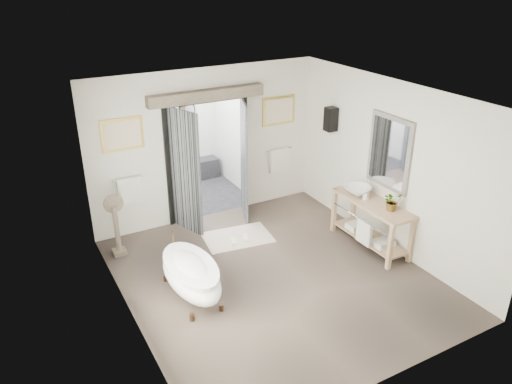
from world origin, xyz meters
The scene contains 13 objects.
ground_plane centered at (0.00, 0.00, 0.00)m, with size 5.00×5.00×0.00m, color brown.
room_shell centered at (-0.04, -0.13, 1.86)m, with size 4.52×5.02×2.91m.
shower_room centered at (0.00, 3.99, 0.91)m, with size 2.22×2.01×2.51m.
back_wall_dressing centered at (0.00, 2.32, 1.56)m, with size 3.82×0.78×2.52m.
clawfoot_tub centered at (-1.33, 0.19, 0.37)m, with size 0.69×1.55×0.76m.
vanity centered at (1.95, 0.03, 0.51)m, with size 0.57×1.60×0.85m.
pedestal_mirror centered at (-1.96, 1.90, 0.48)m, with size 0.33×0.21×1.12m.
rug centered at (0.06, 1.40, 0.01)m, with size 1.20×0.80×0.01m, color beige.
slippers centered at (0.03, 1.26, 0.04)m, with size 0.40×0.27×0.05m.
basin centered at (1.92, 0.38, 0.93)m, with size 0.47×0.47×0.16m, color white.
plant centered at (2.03, -0.34, 1.02)m, with size 0.30×0.26×0.33m, color gray.
soap_bottle_a centered at (1.93, 0.18, 0.94)m, with size 0.08×0.08×0.18m, color gray.
soap_bottle_b centered at (1.94, 0.71, 0.93)m, with size 0.12×0.12×0.16m, color gray.
Camera 1 is at (-3.49, -5.69, 4.54)m, focal length 35.00 mm.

